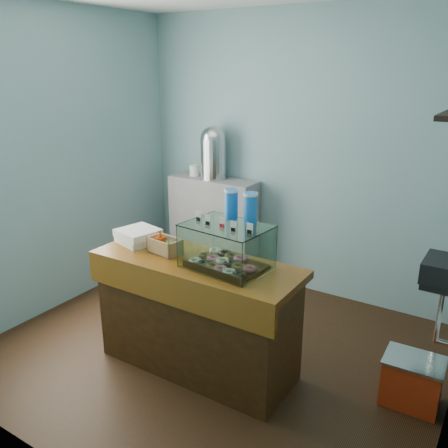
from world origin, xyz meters
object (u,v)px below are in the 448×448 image
Objects in this scene: display_case at (229,244)px; coffee_urn at (213,151)px; red_cooler at (412,381)px; counter at (197,314)px.

coffee_urn reaches higher than display_case.
coffee_urn reaches higher than red_cooler.
counter is 2.62× the size of display_case.
counter is 0.66m from display_case.
display_case is 1.50× the size of red_cooler.
counter is at bearing -60.47° from coffee_urn.
display_case reaches higher than counter.
counter is at bearing -165.20° from red_cooler.
counter is 3.93× the size of red_cooler.
coffee_urn is 2.93m from red_cooler.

